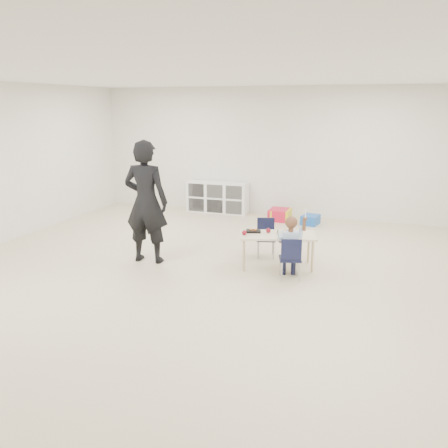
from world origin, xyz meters
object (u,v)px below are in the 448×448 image
(chair_near, at_px, (290,258))
(table, at_px, (277,250))
(cubby_shelf, at_px, (218,197))
(adult, at_px, (146,202))
(child, at_px, (291,246))

(chair_near, bearing_deg, table, 106.65)
(chair_near, height_order, cubby_shelf, cubby_shelf)
(adult, bearing_deg, child, 175.02)
(chair_near, height_order, adult, adult)
(table, height_order, cubby_shelf, cubby_shelf)
(table, height_order, adult, adult)
(table, distance_m, adult, 2.14)
(chair_near, bearing_deg, cubby_shelf, 106.65)
(chair_near, bearing_deg, adult, 162.23)
(adult, bearing_deg, cubby_shelf, -91.36)
(child, bearing_deg, chair_near, 0.00)
(child, xyz_separation_m, cubby_shelf, (-2.42, 3.72, -0.14))
(table, xyz_separation_m, cubby_shelf, (-2.13, 3.28, 0.09))
(cubby_shelf, bearing_deg, chair_near, -56.97)
(cubby_shelf, bearing_deg, adult, -87.77)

